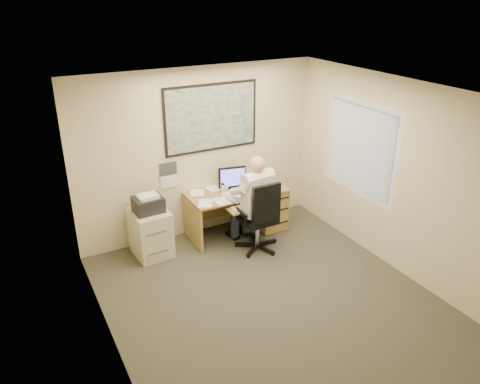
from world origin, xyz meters
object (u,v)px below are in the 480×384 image
person (257,204)px  office_chair (259,230)px  desk (254,204)px  filing_cabinet (150,229)px

person → office_chair: bearing=-97.8°
desk → filing_cabinet: desk is taller
filing_cabinet → office_chair: bearing=-27.3°
desk → filing_cabinet: 1.80m
desk → filing_cabinet: size_ratio=1.61×
person → filing_cabinet: bearing=151.2°
filing_cabinet → person: bearing=-24.6°
desk → office_chair: bearing=-113.5°
desk → person: (-0.29, -0.59, 0.32)m
desk → office_chair: size_ratio=1.38×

